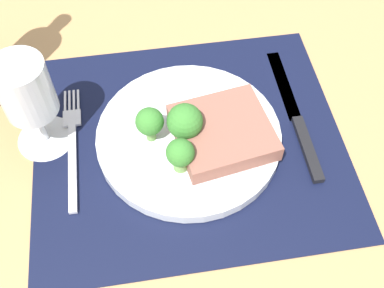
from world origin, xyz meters
TOP-DOWN VIEW (x-y plane):
  - ground_plane at (0.00, 0.00)cm, footprint 140.00×110.00cm
  - placemat at (0.00, 0.00)cm, footprint 40.31×35.41cm
  - plate at (0.00, 0.00)cm, footprint 23.93×23.93cm
  - steak at (4.13, -1.42)cm, footprint 13.21×12.68cm
  - broccoli_near_steak at (-4.81, 0.01)cm, footprint 3.54×3.54cm
  - broccoli_back_left at (-1.72, -4.94)cm, footprint 3.44×3.44cm
  - broccoli_center at (-0.56, -0.72)cm, footprint 4.48×4.48cm
  - fork at (-15.12, 1.42)cm, footprint 2.40×19.20cm
  - knife at (14.92, 0.53)cm, footprint 1.80×23.00cm
  - wine_glass at (-18.57, 3.25)cm, footprint 7.44×7.44cm

SIDE VIEW (x-z plane):
  - ground_plane at x=0.00cm, z-range -3.00..0.00cm
  - placemat at x=0.00cm, z-range 0.00..0.30cm
  - fork at x=-15.12cm, z-range 0.30..0.80cm
  - knife at x=14.92cm, z-range 0.20..1.00cm
  - plate at x=0.00cm, z-range 0.30..1.90cm
  - steak at x=4.13cm, z-range 1.90..4.40cm
  - broccoli_back_left at x=-1.72cm, z-range 2.35..7.27cm
  - broccoli_near_steak at x=-4.81cm, z-range 2.57..7.75cm
  - broccoli_center at x=-0.56cm, z-range 2.39..8.16cm
  - wine_glass at x=-18.57cm, z-range 2.14..15.94cm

